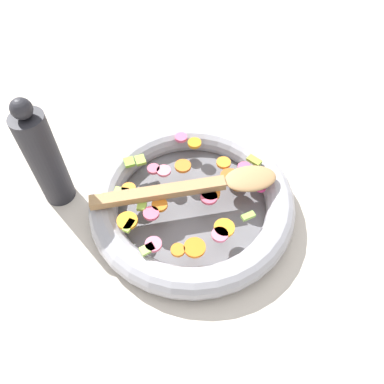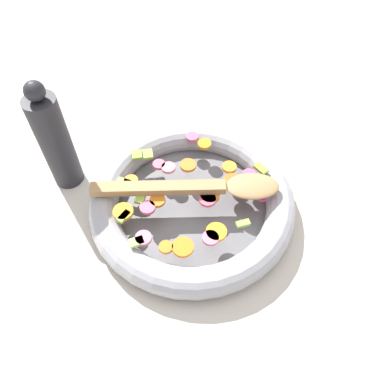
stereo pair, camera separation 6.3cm
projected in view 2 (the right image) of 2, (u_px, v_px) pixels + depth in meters
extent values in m
plane|color=beige|center=(192.00, 209.00, 0.68)|extent=(4.00, 4.00, 0.00)
cylinder|color=slate|center=(192.00, 207.00, 0.67)|extent=(0.31, 0.31, 0.01)
torus|color=#9E9EA5|center=(192.00, 201.00, 0.66)|extent=(0.36, 0.36, 0.05)
cylinder|color=orange|center=(183.00, 247.00, 0.57)|extent=(0.04, 0.04, 0.01)
cylinder|color=orange|center=(229.00, 167.00, 0.67)|extent=(0.04, 0.04, 0.01)
cylinder|color=orange|center=(240.00, 189.00, 0.64)|extent=(0.04, 0.04, 0.01)
cylinder|color=orange|center=(210.00, 195.00, 0.63)|extent=(0.05, 0.05, 0.01)
cylinder|color=orange|center=(166.00, 247.00, 0.57)|extent=(0.03, 0.03, 0.01)
cylinder|color=#D85E23|center=(233.00, 181.00, 0.65)|extent=(0.04, 0.04, 0.01)
cylinder|color=orange|center=(204.00, 144.00, 0.70)|extent=(0.04, 0.04, 0.01)
cylinder|color=orange|center=(123.00, 212.00, 0.61)|extent=(0.04, 0.04, 0.01)
cylinder|color=orange|center=(131.00, 181.00, 0.65)|extent=(0.03, 0.03, 0.01)
cylinder|color=orange|center=(215.00, 233.00, 0.58)|extent=(0.04, 0.04, 0.01)
cylinder|color=orange|center=(188.00, 165.00, 0.67)|extent=(0.03, 0.03, 0.01)
cylinder|color=orange|center=(158.00, 200.00, 0.62)|extent=(0.04, 0.04, 0.01)
cube|color=#94B53B|center=(261.00, 169.00, 0.66)|extent=(0.02, 0.03, 0.01)
cube|color=#97BF42|center=(141.00, 197.00, 0.63)|extent=(0.03, 0.03, 0.01)
cube|color=#A8CE45|center=(123.00, 215.00, 0.60)|extent=(0.03, 0.02, 0.01)
cube|color=#AADA5F|center=(137.00, 242.00, 0.57)|extent=(0.02, 0.02, 0.01)
cube|color=#AED655|center=(124.00, 182.00, 0.64)|extent=(0.03, 0.03, 0.01)
cube|color=#83BB3A|center=(137.00, 155.00, 0.68)|extent=(0.02, 0.02, 0.01)
cube|color=#94C444|center=(148.00, 154.00, 0.68)|extent=(0.02, 0.03, 0.01)
cube|color=#84B148|center=(243.00, 224.00, 0.59)|extent=(0.02, 0.01, 0.01)
cylinder|color=#D2576F|center=(159.00, 164.00, 0.67)|extent=(0.03, 0.03, 0.01)
cylinder|color=pink|center=(168.00, 168.00, 0.66)|extent=(0.03, 0.03, 0.01)
cylinder|color=#E2526D|center=(207.00, 200.00, 0.62)|extent=(0.04, 0.04, 0.01)
cylinder|color=#D12F6E|center=(262.00, 196.00, 0.63)|extent=(0.03, 0.03, 0.01)
cylinder|color=#DA3C5A|center=(264.00, 189.00, 0.64)|extent=(0.03, 0.03, 0.01)
cylinder|color=#E6587E|center=(192.00, 137.00, 0.71)|extent=(0.03, 0.03, 0.01)
cylinder|color=pink|center=(210.00, 238.00, 0.58)|extent=(0.04, 0.04, 0.01)
cylinder|color=#E85470|center=(148.00, 208.00, 0.61)|extent=(0.03, 0.03, 0.01)
cylinder|color=#E2537E|center=(249.00, 175.00, 0.66)|extent=(0.03, 0.03, 0.01)
cylinder|color=pink|center=(143.00, 238.00, 0.58)|extent=(0.03, 0.03, 0.01)
cube|color=#A87F51|center=(158.00, 188.00, 0.62)|extent=(0.22, 0.11, 0.01)
ellipsoid|color=#A87F51|center=(252.00, 186.00, 0.63)|extent=(0.10, 0.09, 0.01)
cylinder|color=#232328|center=(56.00, 143.00, 0.64)|extent=(0.05, 0.05, 0.19)
sphere|color=#232328|center=(34.00, 91.00, 0.56)|extent=(0.03, 0.03, 0.03)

